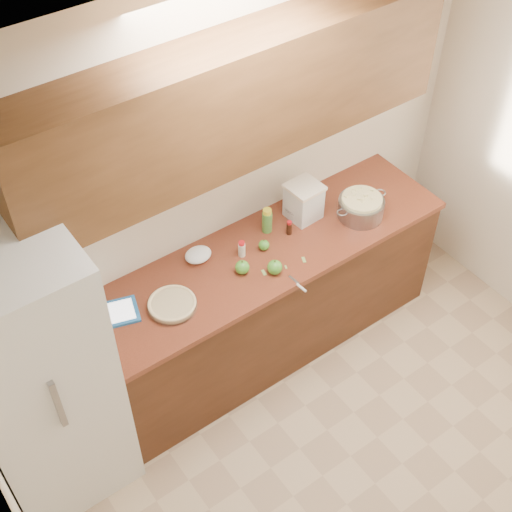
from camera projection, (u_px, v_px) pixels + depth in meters
room_shell at (443, 385)px, 3.24m from camera, size 3.60×3.60×3.60m
counter_run at (254, 306)px, 4.67m from camera, size 2.64×0.68×0.92m
upper_cabinets at (236, 101)px, 3.70m from camera, size 2.60×0.34×0.70m
fridge at (36, 377)px, 3.75m from camera, size 0.70×0.70×1.80m
pie at (172, 305)px, 4.05m from camera, size 0.29×0.29×0.05m
colander at (361, 207)px, 4.56m from camera, size 0.40×0.30×0.15m
flour_canister at (304, 201)px, 4.52m from camera, size 0.22×0.22×0.25m
tablet at (115, 313)px, 4.02m from camera, size 0.31×0.27×0.02m
paring_knife at (300, 286)px, 4.17m from camera, size 0.03×0.16×0.02m
lemon_bottle at (267, 221)px, 4.45m from camera, size 0.06×0.06×0.18m
cinnamon_shaker at (242, 249)px, 4.32m from camera, size 0.04×0.04×0.11m
vanilla_bottle at (289, 228)px, 4.46m from camera, size 0.04×0.04×0.10m
mixing_bowl at (300, 209)px, 4.59m from camera, size 0.21×0.21×0.08m
paper_towel at (198, 255)px, 4.31m from camera, size 0.19×0.16×0.07m
apple_left at (242, 267)px, 4.23m from camera, size 0.09×0.09×0.10m
apple_center at (264, 245)px, 4.37m from camera, size 0.07×0.07×0.08m
apple_front at (275, 267)px, 4.22m from camera, size 0.09×0.09×0.10m
peel_a at (264, 273)px, 4.25m from camera, size 0.03×0.05×0.00m
peel_b at (286, 267)px, 4.28m from camera, size 0.02×0.03×0.00m
peel_c at (304, 260)px, 4.33m from camera, size 0.04×0.05×0.00m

